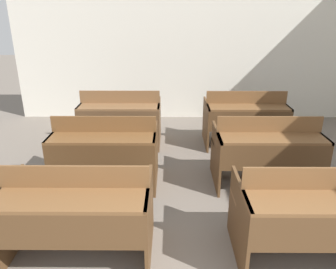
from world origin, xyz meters
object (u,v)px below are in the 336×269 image
at_px(bench_front_left, 77,210).
at_px(bench_front_right, 313,212).
at_px(bench_second_left, 105,149).
at_px(bench_third_right, 245,117).
at_px(bench_third_left, 121,116).
at_px(bench_second_right, 267,149).

height_order(bench_front_left, bench_front_right, same).
height_order(bench_second_left, bench_third_right, same).
relative_size(bench_third_left, bench_third_right, 1.00).
bearing_deg(bench_second_right, bench_third_right, 89.73).
xyz_separation_m(bench_front_right, bench_third_right, (-0.02, 2.52, 0.00)).
bearing_deg(bench_third_right, bench_second_right, -90.27).
relative_size(bench_front_left, bench_front_right, 1.00).
height_order(bench_front_right, bench_second_left, same).
relative_size(bench_front_left, bench_third_right, 1.00).
bearing_deg(bench_second_right, bench_front_left, -146.29).
xyz_separation_m(bench_second_right, bench_third_left, (-1.90, 1.25, 0.00)).
bearing_deg(bench_second_left, bench_third_left, 89.86).
bearing_deg(bench_third_left, bench_front_right, -52.84).
distance_m(bench_front_right, bench_second_right, 1.29).
distance_m(bench_second_right, bench_third_left, 2.28).
bearing_deg(bench_front_right, bench_front_left, 179.48).
xyz_separation_m(bench_front_right, bench_second_right, (-0.02, 1.29, 0.00)).
xyz_separation_m(bench_front_right, bench_second_left, (-1.93, 1.28, 0.00)).
xyz_separation_m(bench_front_left, bench_second_left, (-0.00, 1.26, 0.00)).
bearing_deg(bench_front_right, bench_third_left, 127.16).
relative_size(bench_second_right, bench_third_left, 1.00).
distance_m(bench_second_left, bench_second_right, 1.90).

